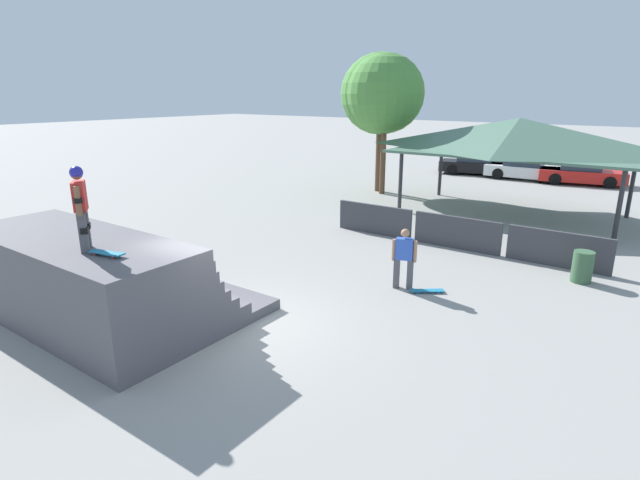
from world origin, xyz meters
The scene contains 14 objects.
ground_plane centered at (0.00, 0.00, 0.00)m, with size 160.00×160.00×0.00m, color gray.
quarter_pipe_ramp centered at (-2.77, -1.37, 0.87)m, with size 5.94×4.22×1.96m.
skater_on_deck centered at (-1.75, -2.01, 2.90)m, with size 0.64×0.53×1.62m.
skateboard_on_deck centered at (-1.08, -1.99, 2.02)m, with size 0.78×0.34×0.09m.
bystander_walking centered at (1.95, 4.22, 0.88)m, with size 0.63×0.34×1.59m.
skateboard_on_ground centered at (2.57, 4.28, 0.06)m, with size 0.80×0.68×0.09m.
barrier_fence centered at (1.78, 8.35, 0.52)m, with size 8.95×0.12×1.05m.
pavilion_shelter centered at (1.87, 14.19, 3.19)m, with size 9.45×5.03×3.91m.
tree_beside_pavilion centered at (-4.63, 15.03, 4.80)m, with size 3.72×3.72×6.68m.
tree_far_back centered at (-5.15, 15.51, 4.79)m, with size 3.91×3.91×6.76m.
trash_bin centered at (5.62, 7.41, 0.42)m, with size 0.52×0.52×0.85m, color #385B3D.
parked_car_black centered at (-2.87, 23.82, 0.60)m, with size 4.60×2.53×1.27m.
parked_car_white centered at (0.07, 23.52, 0.60)m, with size 4.37×1.78×1.27m.
parked_car_red centered at (3.02, 23.73, 0.60)m, with size 4.57×2.53×1.27m.
Camera 1 is at (7.23, -6.83, 4.88)m, focal length 28.00 mm.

